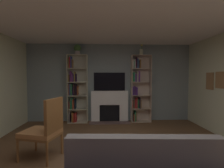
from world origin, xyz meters
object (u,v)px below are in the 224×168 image
at_px(bookshelf_right, 138,88).
at_px(fireplace, 110,105).
at_px(armchair, 45,129).
at_px(vase_with_flowers, 141,51).
at_px(tv, 109,82).
at_px(potted_plant, 77,49).
at_px(bookshelf_left, 75,91).

bearing_deg(bookshelf_right, fireplace, 179.22).
xyz_separation_m(bookshelf_right, armchair, (-2.29, -2.63, -0.58)).
height_order(bookshelf_right, vase_with_flowers, vase_with_flowers).
xyz_separation_m(tv, potted_plant, (-1.07, -0.12, 1.09)).
relative_size(bookshelf_right, potted_plant, 6.58).
distance_m(bookshelf_right, armchair, 3.53).
xyz_separation_m(fireplace, bookshelf_right, (0.99, -0.01, 0.60)).
height_order(bookshelf_left, armchair, bookshelf_left).
height_order(bookshelf_left, vase_with_flowers, vase_with_flowers).
xyz_separation_m(bookshelf_left, bookshelf_right, (2.15, 0.01, 0.08)).
bearing_deg(vase_with_flowers, tv, 173.56).
distance_m(fireplace, bookshelf_right, 1.16).
relative_size(tv, bookshelf_right, 0.47).
bearing_deg(armchair, bookshelf_left, 86.77).
xyz_separation_m(bookshelf_left, potted_plant, (0.08, -0.02, 1.39)).
bearing_deg(bookshelf_left, tv, 4.72).
distance_m(fireplace, vase_with_flowers, 2.14).
height_order(bookshelf_left, potted_plant, potted_plant).
relative_size(fireplace, potted_plant, 3.91).
relative_size(potted_plant, vase_with_flowers, 0.94).
relative_size(fireplace, vase_with_flowers, 3.67).
bearing_deg(tv, fireplace, -90.00).
height_order(fireplace, potted_plant, potted_plant).
bearing_deg(vase_with_flowers, armchair, -132.48).
bearing_deg(bookshelf_right, bookshelf_left, -179.84).
xyz_separation_m(fireplace, tv, (0.00, 0.08, 0.82)).
relative_size(fireplace, armchair, 1.17).
bearing_deg(potted_plant, bookshelf_right, 0.85).
relative_size(vase_with_flowers, armchair, 0.32).
height_order(fireplace, tv, tv).
bearing_deg(potted_plant, fireplace, 2.36).
distance_m(potted_plant, armchair, 3.22).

